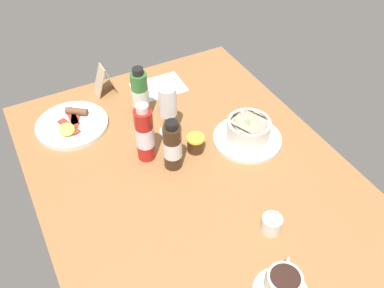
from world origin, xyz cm
name	(u,v)px	position (x,y,z in cm)	size (l,w,h in cm)	color
ground_plane	(192,177)	(0.00, 0.00, -1.50)	(110.00, 84.00, 3.00)	#9E6B3D
porridge_bowl	(248,132)	(4.40, -21.12, 3.52)	(20.74, 20.74, 8.18)	silver
cutlery_setting	(157,87)	(41.70, -8.15, 0.26)	(13.51, 18.14, 0.90)	silver
coffee_cup	(283,286)	(-40.37, -0.70, 3.27)	(12.45, 12.45, 7.02)	silver
creamer_jug	(272,223)	(-25.48, -8.58, 2.27)	(5.10, 6.08, 5.05)	silver
wine_glass	(168,103)	(19.32, -1.96, 10.84)	(5.89, 5.89, 16.42)	white
jam_jar	(196,143)	(8.02, -5.30, 2.62)	(5.21, 5.21, 5.18)	#3D2312
sauce_bottle_brown	(173,146)	(5.63, 3.21, 7.31)	(5.26, 5.26, 16.15)	#382314
sauce_bottle_green	(140,95)	(29.74, 2.60, 8.37)	(5.26, 5.26, 18.28)	#337233
sauce_bottle_red	(145,134)	(12.32, 8.53, 8.68)	(5.28, 5.28, 18.93)	#B21E19
breakfast_plate	(72,124)	(35.27, 24.12, 0.96)	(22.50, 22.50, 3.70)	silver
menu_card	(104,80)	(47.54, 8.54, 5.12)	(5.58, 7.40, 10.37)	tan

